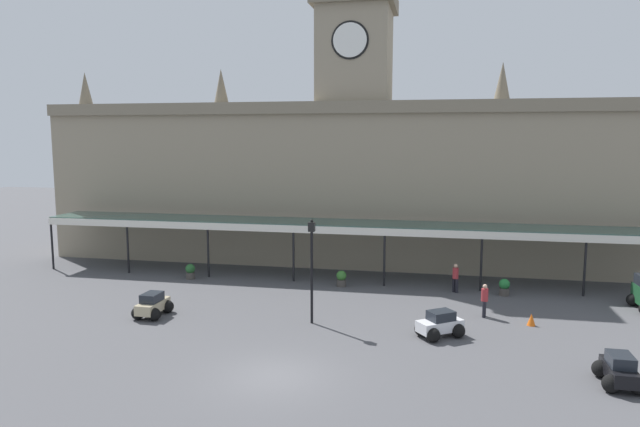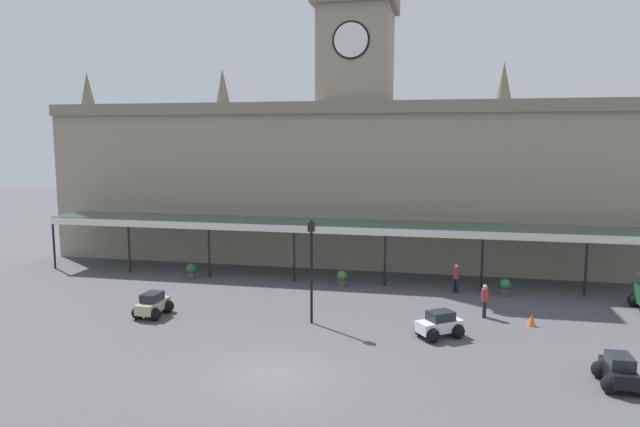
{
  "view_description": "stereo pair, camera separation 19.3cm",
  "coord_description": "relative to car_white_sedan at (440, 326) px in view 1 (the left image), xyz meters",
  "views": [
    {
      "loc": [
        5.76,
        -19.76,
        8.89
      ],
      "look_at": [
        0.0,
        8.5,
        5.04
      ],
      "focal_mm": 32.28,
      "sensor_mm": 36.0,
      "label": 1
    },
    {
      "loc": [
        5.95,
        -19.72,
        8.89
      ],
      "look_at": [
        0.0,
        8.5,
        5.04
      ],
      "focal_mm": 32.28,
      "sensor_mm": 36.0,
      "label": 2
    }
  ],
  "objects": [
    {
      "name": "ground_plane",
      "position": [
        -6.07,
        -5.63,
        -0.5
      ],
      "size": [
        140.0,
        140.0,
        0.0
      ],
      "primitive_type": "plane",
      "color": "#4C4C4F"
    },
    {
      "name": "station_building",
      "position": [
        -6.07,
        15.03,
        5.68
      ],
      "size": [
        43.73,
        6.23,
        18.52
      ],
      "color": "gray",
      "rests_on": "ground"
    },
    {
      "name": "entrance_canopy",
      "position": [
        -6.07,
        9.69,
        2.94
      ],
      "size": [
        39.38,
        3.26,
        3.59
      ],
      "color": "#38564C",
      "rests_on": "ground"
    },
    {
      "name": "car_white_sedan",
      "position": [
        0.0,
        0.0,
        0.0
      ],
      "size": [
        2.25,
        2.14,
        1.19
      ],
      "color": "silver",
      "rests_on": "ground"
    },
    {
      "name": "car_black_sedan",
      "position": [
        6.3,
        -3.93,
        0.0
      ],
      "size": [
        1.52,
        2.05,
        1.19
      ],
      "color": "black",
      "rests_on": "ground"
    },
    {
      "name": "car_beige_sedan",
      "position": [
        -14.05,
        0.21,
        0.0
      ],
      "size": [
        1.56,
        2.08,
        1.19
      ],
      "color": "tan",
      "rests_on": "ground"
    },
    {
      "name": "pedestrian_crossing_forecourt",
      "position": [
        0.89,
        7.76,
        0.41
      ],
      "size": [
        0.34,
        0.34,
        1.67
      ],
      "color": "black",
      "rests_on": "ground"
    },
    {
      "name": "pedestrian_beside_cars",
      "position": [
        2.17,
        3.36,
        0.41
      ],
      "size": [
        0.34,
        0.39,
        1.67
      ],
      "color": "black",
      "rests_on": "ground"
    },
    {
      "name": "victorian_lamppost",
      "position": [
        -6.03,
        0.72,
        2.62
      ],
      "size": [
        0.3,
        0.3,
        5.04
      ],
      "color": "black",
      "rests_on": "ground"
    },
    {
      "name": "traffic_cone",
      "position": [
        4.27,
        2.46,
        -0.21
      ],
      "size": [
        0.4,
        0.4,
        0.58
      ],
      "primitive_type": "cone",
      "color": "orange",
      "rests_on": "ground"
    },
    {
      "name": "planter_by_canopy",
      "position": [
        -15.39,
        7.67,
        -0.01
      ],
      "size": [
        0.6,
        0.6,
        0.96
      ],
      "color": "#47423D",
      "rests_on": "ground"
    },
    {
      "name": "planter_near_kerb",
      "position": [
        -5.76,
        7.78,
        -0.01
      ],
      "size": [
        0.6,
        0.6,
        0.96
      ],
      "color": "#47423D",
      "rests_on": "ground"
    },
    {
      "name": "planter_forecourt_centre",
      "position": [
        3.59,
        7.66,
        -0.01
      ],
      "size": [
        0.6,
        0.6,
        0.96
      ],
      "color": "#47423D",
      "rests_on": "ground"
    }
  ]
}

